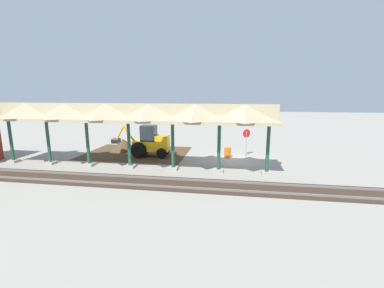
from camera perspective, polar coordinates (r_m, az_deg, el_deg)
name	(u,v)px	position (r m, az deg, el deg)	size (l,w,h in m)	color
ground_plane	(234,159)	(22.49, 9.34, -3.41)	(120.00, 120.00, 0.00)	gray
dirt_work_zone	(137,153)	(25.12, -12.13, -1.95)	(9.57, 7.00, 0.01)	#4C3823
platform_canopy	(128,113)	(19.64, -14.13, 6.62)	(21.53, 3.20, 4.90)	#9E998E
rail_tracks	(234,187)	(16.01, 9.43, -9.42)	(60.00, 2.58, 0.15)	slate
stop_sign	(246,137)	(23.48, 12.00, 1.58)	(0.65, 0.44, 2.47)	gray
backhoe	(150,142)	(23.38, -9.39, 0.33)	(5.24, 1.79, 2.82)	#EAB214
dirt_mound	(124,150)	(26.69, -14.95, -1.31)	(5.17, 5.17, 2.30)	#4C3823
traffic_barrel	(228,152)	(23.00, 7.90, -1.88)	(0.56, 0.56, 0.90)	orange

